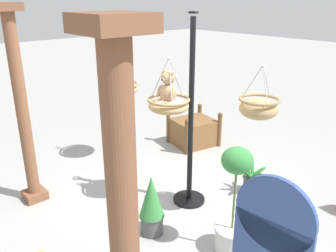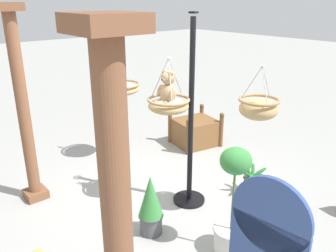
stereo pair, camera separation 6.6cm
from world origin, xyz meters
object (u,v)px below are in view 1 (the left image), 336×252
at_px(potted_plant_tall_leafy, 152,205).
at_px(greenhouse_pillar_left, 23,114).
at_px(hanging_basket_left_high, 259,107).
at_px(potted_plant_conical_shrub, 252,181).
at_px(display_sign_board, 270,248).
at_px(display_pole_central, 190,149).
at_px(hanging_basket_with_teddy, 169,105).
at_px(wooden_planter_box, 194,131).
at_px(potted_plant_bushy_green, 234,207).
at_px(greenhouse_pillar_right, 125,243).
at_px(hanging_basket_right_low, 120,88).
at_px(teddy_bear, 167,90).

bearing_deg(potted_plant_tall_leafy, greenhouse_pillar_left, 24.58).
bearing_deg(hanging_basket_left_high, potted_plant_conical_shrub, -56.28).
bearing_deg(display_sign_board, display_pole_central, -28.00).
bearing_deg(potted_plant_tall_leafy, display_pole_central, -75.70).
xyz_separation_m(greenhouse_pillar_left, potted_plant_tall_leafy, (-1.69, -0.77, -0.88)).
bearing_deg(hanging_basket_with_teddy, potted_plant_tall_leafy, 121.80).
bearing_deg(display_sign_board, wooden_planter_box, -37.14).
distance_m(display_pole_central, wooden_planter_box, 2.09).
xyz_separation_m(display_pole_central, potted_plant_bushy_green, (-1.04, 0.35, -0.24)).
bearing_deg(potted_plant_tall_leafy, greenhouse_pillar_right, 136.34).
height_order(hanging_basket_left_high, potted_plant_tall_leafy, hanging_basket_left_high).
height_order(greenhouse_pillar_right, display_sign_board, greenhouse_pillar_right).
height_order(wooden_planter_box, potted_plant_tall_leafy, potted_plant_tall_leafy).
distance_m(greenhouse_pillar_right, potted_plant_conical_shrub, 3.27).
bearing_deg(display_sign_board, hanging_basket_right_low, -16.53).
distance_m(hanging_basket_right_low, display_sign_board, 3.78).
height_order(display_pole_central, greenhouse_pillar_left, greenhouse_pillar_left).
bearing_deg(teddy_bear, wooden_planter_box, -54.69).
height_order(greenhouse_pillar_right, wooden_planter_box, greenhouse_pillar_right).
bearing_deg(hanging_basket_left_high, wooden_planter_box, -28.25).
height_order(greenhouse_pillar_right, potted_plant_tall_leafy, greenhouse_pillar_right).
relative_size(display_pole_central, greenhouse_pillar_left, 0.96).
bearing_deg(greenhouse_pillar_left, hanging_basket_right_low, -81.66).
height_order(hanging_basket_right_low, greenhouse_pillar_left, greenhouse_pillar_left).
height_order(greenhouse_pillar_left, potted_plant_tall_leafy, greenhouse_pillar_left).
distance_m(teddy_bear, display_sign_board, 2.28).
distance_m(hanging_basket_with_teddy, wooden_planter_box, 2.42).
bearing_deg(hanging_basket_left_high, greenhouse_pillar_left, 40.04).
height_order(display_pole_central, potted_plant_bushy_green, display_pole_central).
bearing_deg(teddy_bear, potted_plant_tall_leafy, 122.79).
bearing_deg(teddy_bear, hanging_basket_with_teddy, -90.00).
distance_m(hanging_basket_with_teddy, potted_plant_conical_shrub, 1.76).
bearing_deg(display_sign_board, potted_plant_bushy_green, -37.41).
distance_m(wooden_planter_box, potted_plant_tall_leafy, 2.82).
distance_m(hanging_basket_with_teddy, display_sign_board, 2.23).
relative_size(teddy_bear, potted_plant_bushy_green, 0.35).
height_order(display_pole_central, wooden_planter_box, display_pole_central).
xyz_separation_m(hanging_basket_with_teddy, wooden_planter_box, (1.24, -1.73, -1.15)).
relative_size(teddy_bear, hanging_basket_left_high, 0.71).
relative_size(greenhouse_pillar_left, display_sign_board, 1.75).
distance_m(greenhouse_pillar_left, display_sign_board, 3.43).
bearing_deg(potted_plant_conical_shrub, hanging_basket_with_teddy, 61.80).
distance_m(greenhouse_pillar_left, greenhouse_pillar_right, 3.00).
distance_m(hanging_basket_with_teddy, hanging_basket_left_high, 1.10).
xyz_separation_m(teddy_bear, display_sign_board, (-2.03, 0.73, -0.73)).
bearing_deg(teddy_bear, hanging_basket_right_low, -12.24).
bearing_deg(potted_plant_conical_shrub, potted_plant_tall_leafy, 82.43).
bearing_deg(wooden_planter_box, greenhouse_pillar_left, 88.37).
xyz_separation_m(display_pole_central, wooden_planter_box, (1.39, -1.48, -0.53)).
bearing_deg(potted_plant_bushy_green, greenhouse_pillar_left, 26.51).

